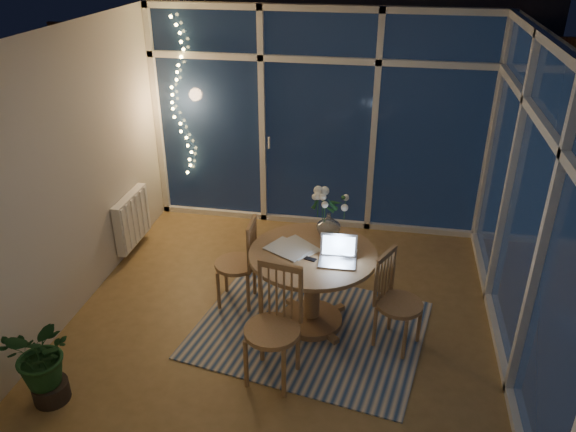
# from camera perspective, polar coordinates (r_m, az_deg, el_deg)

# --- Properties ---
(floor) EXTENTS (4.00, 4.00, 0.00)m
(floor) POSITION_cam_1_polar(r_m,az_deg,el_deg) (5.47, -0.17, -10.05)
(floor) COLOR brown
(floor) RESTS_ON ground
(ceiling) EXTENTS (4.00, 4.00, 0.00)m
(ceiling) POSITION_cam_1_polar(r_m,az_deg,el_deg) (4.42, -0.22, 17.92)
(ceiling) COLOR white
(ceiling) RESTS_ON wall_back
(wall_back) EXTENTS (4.00, 0.04, 2.60)m
(wall_back) POSITION_cam_1_polar(r_m,az_deg,el_deg) (6.65, 3.07, 9.50)
(wall_back) COLOR beige
(wall_back) RESTS_ON floor
(wall_front) EXTENTS (4.00, 0.04, 2.60)m
(wall_front) POSITION_cam_1_polar(r_m,az_deg,el_deg) (3.15, -7.16, -12.71)
(wall_front) COLOR beige
(wall_front) RESTS_ON floor
(wall_left) EXTENTS (0.04, 4.00, 2.60)m
(wall_left) POSITION_cam_1_polar(r_m,az_deg,el_deg) (5.51, -21.15, 3.85)
(wall_left) COLOR beige
(wall_left) RESTS_ON floor
(wall_right) EXTENTS (0.04, 4.00, 2.60)m
(wall_right) POSITION_cam_1_polar(r_m,az_deg,el_deg) (4.88, 23.57, 0.42)
(wall_right) COLOR beige
(wall_right) RESTS_ON floor
(window_wall_back) EXTENTS (4.00, 0.10, 2.60)m
(window_wall_back) POSITION_cam_1_polar(r_m,az_deg,el_deg) (6.61, 3.02, 9.40)
(window_wall_back) COLOR silver
(window_wall_back) RESTS_ON floor
(window_wall_right) EXTENTS (0.10, 4.00, 2.60)m
(window_wall_right) POSITION_cam_1_polar(r_m,az_deg,el_deg) (4.87, 23.12, 0.46)
(window_wall_right) COLOR silver
(window_wall_right) RESTS_ON floor
(radiator) EXTENTS (0.10, 0.70, 0.58)m
(radiator) POSITION_cam_1_polar(r_m,az_deg,el_deg) (6.55, -15.56, -0.30)
(radiator) COLOR white
(radiator) RESTS_ON wall_left
(fairy_lights) EXTENTS (0.24, 0.10, 1.85)m
(fairy_lights) POSITION_cam_1_polar(r_m,az_deg,el_deg) (6.87, -11.07, 11.60)
(fairy_lights) COLOR #F9D263
(fairy_lights) RESTS_ON window_wall_back
(garden_patio) EXTENTS (12.00, 6.00, 0.10)m
(garden_patio) POSITION_cam_1_polar(r_m,az_deg,el_deg) (9.88, 8.16, 6.90)
(garden_patio) COLOR black
(garden_patio) RESTS_ON ground
(garden_fence) EXTENTS (11.00, 0.08, 1.80)m
(garden_fence) POSITION_cam_1_polar(r_m,az_deg,el_deg) (10.11, 5.79, 13.20)
(garden_fence) COLOR #3A2015
(garden_fence) RESTS_ON ground
(garden_shrubs) EXTENTS (0.90, 0.90, 0.90)m
(garden_shrubs) POSITION_cam_1_polar(r_m,az_deg,el_deg) (8.36, -1.23, 7.11)
(garden_shrubs) COLOR black
(garden_shrubs) RESTS_ON ground
(rug) EXTENTS (2.27, 1.94, 0.01)m
(rug) POSITION_cam_1_polar(r_m,az_deg,el_deg) (5.30, 2.22, -11.42)
(rug) COLOR beige
(rug) RESTS_ON floor
(dining_table) EXTENTS (1.32, 1.32, 0.77)m
(dining_table) POSITION_cam_1_polar(r_m,az_deg,el_deg) (5.15, 2.46, -7.42)
(dining_table) COLOR olive
(dining_table) RESTS_ON floor
(chair_left) EXTENTS (0.44, 0.44, 0.92)m
(chair_left) POSITION_cam_1_polar(r_m,az_deg,el_deg) (5.42, -5.34, -4.67)
(chair_left) COLOR olive
(chair_left) RESTS_ON floor
(chair_right) EXTENTS (0.56, 0.56, 0.91)m
(chair_right) POSITION_cam_1_polar(r_m,az_deg,el_deg) (4.96, 11.28, -8.59)
(chair_right) COLOR olive
(chair_right) RESTS_ON floor
(chair_front) EXTENTS (0.55, 0.55, 1.02)m
(chair_front) POSITION_cam_1_polar(r_m,az_deg,el_deg) (4.50, -1.64, -11.35)
(chair_front) COLOR olive
(chair_front) RESTS_ON floor
(laptop) EXTENTS (0.32, 0.28, 0.23)m
(laptop) POSITION_cam_1_polar(r_m,az_deg,el_deg) (4.75, 5.07, -3.59)
(laptop) COLOR silver
(laptop) RESTS_ON dining_table
(flower_vase) EXTENTS (0.23, 0.23, 0.21)m
(flower_vase) POSITION_cam_1_polar(r_m,az_deg,el_deg) (5.17, 4.14, -0.97)
(flower_vase) COLOR white
(flower_vase) RESTS_ON dining_table
(bowl) EXTENTS (0.18, 0.18, 0.04)m
(bowl) POSITION_cam_1_polar(r_m,az_deg,el_deg) (4.92, 6.05, -3.75)
(bowl) COLOR white
(bowl) RESTS_ON dining_table
(newspapers) EXTENTS (0.46, 0.43, 0.01)m
(newspapers) POSITION_cam_1_polar(r_m,az_deg,el_deg) (4.99, 0.43, -3.33)
(newspapers) COLOR silver
(newspapers) RESTS_ON dining_table
(phone) EXTENTS (0.11, 0.08, 0.01)m
(phone) POSITION_cam_1_polar(r_m,az_deg,el_deg) (4.84, 2.29, -4.39)
(phone) COLOR black
(phone) RESTS_ON dining_table
(potted_plant) EXTENTS (0.63, 0.58, 0.76)m
(potted_plant) POSITION_cam_1_polar(r_m,az_deg,el_deg) (4.78, -23.57, -13.39)
(potted_plant) COLOR #17421E
(potted_plant) RESTS_ON floor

